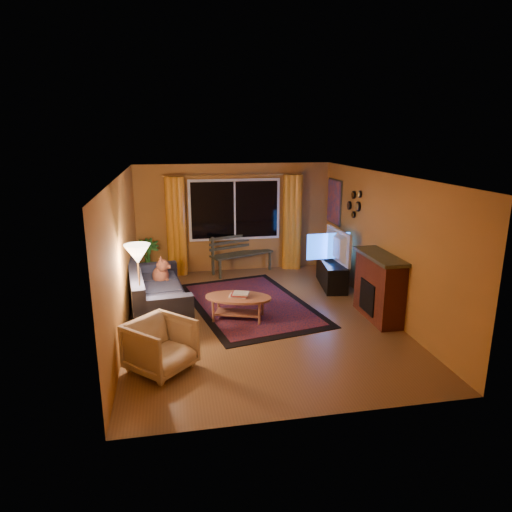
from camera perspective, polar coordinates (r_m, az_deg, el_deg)
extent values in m
cube|color=brown|center=(8.17, 0.39, -7.74)|extent=(4.50, 6.00, 0.02)
cube|color=white|center=(7.56, 0.43, 10.16)|extent=(4.50, 6.00, 0.02)
cube|color=#B87932|center=(10.67, -2.71, 4.77)|extent=(4.50, 0.02, 2.50)
cube|color=#B87932|center=(7.67, -16.39, 0.05)|extent=(0.02, 6.00, 2.50)
cube|color=#B87932|center=(8.48, 15.57, 1.52)|extent=(0.02, 6.00, 2.50)
cube|color=black|center=(10.57, -2.67, 5.78)|extent=(2.00, 0.02, 1.30)
cylinder|color=#BF8C3F|center=(10.43, -2.69, 10.08)|extent=(3.20, 0.03, 0.03)
cylinder|color=orange|center=(10.47, -9.95, 3.64)|extent=(0.36, 0.36, 2.24)
cylinder|color=orange|center=(10.84, 4.50, 4.21)|extent=(0.36, 0.36, 2.24)
cube|color=#343523|center=(10.67, -1.77, -0.88)|extent=(1.54, 0.94, 0.45)
imported|color=#235B1E|center=(10.26, -13.37, -0.54)|extent=(0.56, 0.56, 0.93)
cube|color=#23283C|center=(8.26, -12.17, -4.49)|extent=(1.17, 2.26, 0.88)
imported|color=#CDB291|center=(6.45, -11.85, -10.65)|extent=(1.05, 1.05, 0.79)
cylinder|color=#BF8C3F|center=(7.34, -14.28, -4.41)|extent=(0.32, 0.32, 1.54)
cube|color=maroon|center=(8.75, -0.78, -6.00)|extent=(2.64, 3.56, 0.02)
cylinder|color=#B16B48|center=(8.02, -2.23, -6.48)|extent=(1.48, 1.48, 0.42)
cube|color=black|center=(9.83, 9.44, -2.20)|extent=(0.61, 1.35, 0.54)
imported|color=black|center=(9.67, 9.60, 1.26)|extent=(0.21, 1.19, 0.68)
cube|color=maroon|center=(8.24, 15.12, -3.92)|extent=(0.40, 1.20, 1.10)
cube|color=#D74E27|center=(10.61, 9.74, 6.70)|extent=(0.04, 0.76, 0.96)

